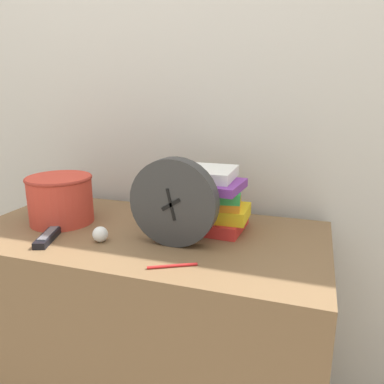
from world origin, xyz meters
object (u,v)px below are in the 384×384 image
Objects in this scene: book_stack at (209,200)px; basket at (61,198)px; desk_clock at (174,203)px; pen at (172,266)px; tv_remote at (50,235)px; crumpled_paper_ball at (100,234)px.

basket is (-0.50, -0.10, -0.01)m from book_stack.
desk_clock is 0.19m from pen.
tv_remote is at bearing -168.99° from desk_clock.
book_stack is 2.22× the size of pen.
book_stack is (0.06, 0.16, -0.03)m from desk_clock.
tv_remote is at bearing -67.34° from basket.
basket reaches higher than tv_remote.
basket is 4.73× the size of crumpled_paper_ball.
book_stack is 1.43× the size of tv_remote.
book_stack is 1.20× the size of basket.
crumpled_paper_ball is (-0.28, -0.21, -0.08)m from book_stack.
basket reaches higher than crumpled_paper_ball.
pen is at bearing -8.70° from tv_remote.
book_stack is 0.36m from crumpled_paper_ball.
crumpled_paper_ball is at bearing -26.88° from basket.
crumpled_paper_ball is at bearing -143.40° from book_stack.
basket is at bearing 112.66° from tv_remote.
book_stack reaches higher than tv_remote.
pen is at bearing -92.33° from book_stack.
basket is (-0.44, 0.06, -0.04)m from desk_clock.
tv_remote is (-0.44, -0.23, -0.09)m from book_stack.
desk_clock is 1.40× the size of tv_remote.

